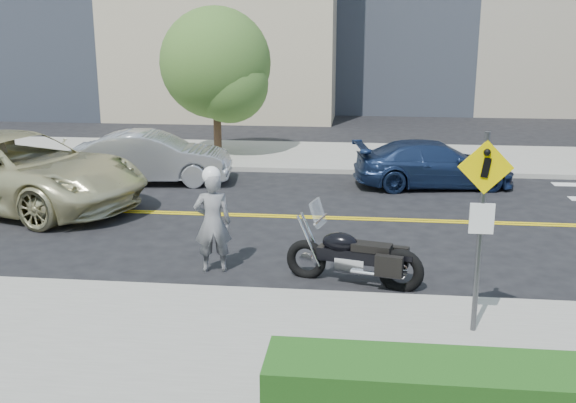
{
  "coord_description": "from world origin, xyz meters",
  "views": [
    {
      "loc": [
        2.48,
        -15.83,
        4.6
      ],
      "look_at": [
        1.04,
        -3.06,
        1.2
      ],
      "focal_mm": 42.0,
      "sensor_mm": 36.0,
      "label": 1
    }
  ],
  "objects_px": {
    "motorcycle": "(354,244)",
    "parked_car_silver": "(152,157)",
    "pedestrian_sign": "(482,214)",
    "parked_car_blue": "(434,164)",
    "suv": "(17,171)",
    "motorcyclist": "(213,220)"
  },
  "relations": [
    {
      "from": "motorcycle",
      "to": "motorcyclist",
      "type": "bearing_deg",
      "value": -173.6
    },
    {
      "from": "parked_car_silver",
      "to": "parked_car_blue",
      "type": "height_order",
      "value": "parked_car_silver"
    },
    {
      "from": "pedestrian_sign",
      "to": "parked_car_silver",
      "type": "distance_m",
      "value": 12.44
    },
    {
      "from": "suv",
      "to": "parked_car_silver",
      "type": "bearing_deg",
      "value": -23.05
    },
    {
      "from": "motorcycle",
      "to": "parked_car_silver",
      "type": "distance_m",
      "value": 9.62
    },
    {
      "from": "suv",
      "to": "parked_car_silver",
      "type": "xyz_separation_m",
      "value": [
        2.58,
        3.09,
        -0.2
      ]
    },
    {
      "from": "suv",
      "to": "parked_car_blue",
      "type": "relative_size",
      "value": 1.51
    },
    {
      "from": "pedestrian_sign",
      "to": "parked_car_silver",
      "type": "height_order",
      "value": "pedestrian_sign"
    },
    {
      "from": "motorcyclist",
      "to": "motorcycle",
      "type": "bearing_deg",
      "value": 160.2
    },
    {
      "from": "motorcycle",
      "to": "parked_car_silver",
      "type": "relative_size",
      "value": 0.53
    },
    {
      "from": "motorcyclist",
      "to": "parked_car_silver",
      "type": "bearing_deg",
      "value": -76.63
    },
    {
      "from": "parked_car_blue",
      "to": "motorcycle",
      "type": "bearing_deg",
      "value": 155.3
    },
    {
      "from": "motorcyclist",
      "to": "parked_car_blue",
      "type": "xyz_separation_m",
      "value": [
        4.83,
        7.52,
        -0.36
      ]
    },
    {
      "from": "motorcycle",
      "to": "suv",
      "type": "xyz_separation_m",
      "value": [
        -8.68,
        4.35,
        0.21
      ]
    },
    {
      "from": "motorcycle",
      "to": "parked_car_silver",
      "type": "bearing_deg",
      "value": 143.14
    },
    {
      "from": "parked_car_silver",
      "to": "parked_car_blue",
      "type": "distance_m",
      "value": 8.27
    },
    {
      "from": "parked_car_silver",
      "to": "suv",
      "type": "bearing_deg",
      "value": 133.93
    },
    {
      "from": "pedestrian_sign",
      "to": "parked_car_blue",
      "type": "height_order",
      "value": "pedestrian_sign"
    },
    {
      "from": "motorcycle",
      "to": "pedestrian_sign",
      "type": "bearing_deg",
      "value": -34.93
    },
    {
      "from": "suv",
      "to": "pedestrian_sign",
      "type": "bearing_deg",
      "value": -104.7
    },
    {
      "from": "pedestrian_sign",
      "to": "motorcycle",
      "type": "distance_m",
      "value": 3.02
    },
    {
      "from": "suv",
      "to": "parked_car_silver",
      "type": "height_order",
      "value": "suv"
    }
  ]
}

